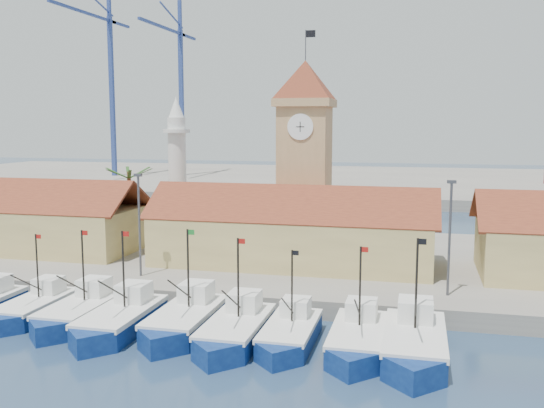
# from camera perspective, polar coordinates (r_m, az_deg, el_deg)

# --- Properties ---
(ground) EXTENTS (400.00, 400.00, 0.00)m
(ground) POSITION_cam_1_polar(r_m,az_deg,el_deg) (40.43, -4.00, -13.90)
(ground) COLOR navy
(ground) RESTS_ON ground
(quay) EXTENTS (140.00, 32.00, 1.50)m
(quay) POSITION_cam_1_polar(r_m,az_deg,el_deg) (62.52, 2.70, -5.43)
(quay) COLOR gray
(quay) RESTS_ON ground
(terminal) EXTENTS (240.00, 80.00, 2.00)m
(terminal) POSITION_cam_1_polar(r_m,az_deg,el_deg) (146.93, 9.11, 2.05)
(terminal) COLOR gray
(terminal) RESTS_ON ground
(boat_1) EXTENTS (3.27, 8.95, 6.77)m
(boat_1) POSITION_cam_1_polar(r_m,az_deg,el_deg) (50.42, -21.59, -9.20)
(boat_1) COLOR navy
(boat_1) RESTS_ON ground
(boat_2) EXTENTS (3.53, 9.67, 7.32)m
(boat_2) POSITION_cam_1_polar(r_m,az_deg,el_deg) (47.97, -17.75, -9.81)
(boat_2) COLOR navy
(boat_2) RESTS_ON ground
(boat_3) EXTENTS (3.67, 10.06, 7.61)m
(boat_3) POSITION_cam_1_polar(r_m,az_deg,el_deg) (45.24, -14.21, -10.70)
(boat_3) COLOR navy
(boat_3) RESTS_ON ground
(boat_4) EXTENTS (3.74, 10.26, 7.76)m
(boat_4) POSITION_cam_1_polar(r_m,az_deg,el_deg) (44.26, -8.27, -10.93)
(boat_4) COLOR navy
(boat_4) RESTS_ON ground
(boat_5) EXTENTS (3.62, 9.91, 7.50)m
(boat_5) POSITION_cam_1_polar(r_m,az_deg,el_deg) (41.93, -3.54, -11.97)
(boat_5) COLOR navy
(boat_5) RESTS_ON ground
(boat_6) EXTENTS (3.25, 8.91, 6.74)m
(boat_6) POSITION_cam_1_polar(r_m,az_deg,el_deg) (41.50, 1.64, -12.28)
(boat_6) COLOR navy
(boat_6) RESTS_ON ground
(boat_7) EXTENTS (3.49, 9.57, 7.24)m
(boat_7) POSITION_cam_1_polar(r_m,az_deg,el_deg) (40.74, 8.08, -12.66)
(boat_7) COLOR navy
(boat_7) RESTS_ON ground
(boat_8) EXTENTS (3.88, 10.62, 8.04)m
(boat_8) POSITION_cam_1_polar(r_m,az_deg,el_deg) (40.28, 13.26, -12.90)
(boat_8) COLOR navy
(boat_8) RESTS_ON ground
(hall_left) EXTENTS (31.20, 10.13, 7.61)m
(hall_left) POSITION_cam_1_polar(r_m,az_deg,el_deg) (71.61, -24.00, -1.78)
(hall_left) COLOR #CEBA71
(hall_left) RESTS_ON quay
(hall_center) EXTENTS (27.04, 10.13, 7.61)m
(hall_center) POSITION_cam_1_polar(r_m,az_deg,el_deg) (58.02, 1.96, -3.18)
(hall_center) COLOR #CEBA71
(hall_center) RESTS_ON quay
(clock_tower) EXTENTS (5.80, 5.80, 22.70)m
(clock_tower) POSITION_cam_1_polar(r_m,az_deg,el_deg) (62.96, 3.11, 4.97)
(clock_tower) COLOR tan
(clock_tower) RESTS_ON quay
(minaret) EXTENTS (3.00, 3.00, 16.30)m
(minaret) POSITION_cam_1_polar(r_m,az_deg,el_deg) (69.31, -8.90, 3.27)
(minaret) COLOR silver
(minaret) RESTS_ON quay
(palm_tree) EXTENTS (5.60, 5.03, 8.39)m
(palm_tree) POSITION_cam_1_polar(r_m,az_deg,el_deg) (69.93, -13.25, 0.33)
(palm_tree) COLOR brown
(palm_tree) RESTS_ON quay
(lamp_posts) EXTENTS (80.70, 0.25, 9.03)m
(lamp_posts) POSITION_cam_1_polar(r_m,az_deg,el_deg) (49.78, 0.67, -2.05)
(lamp_posts) COLOR #3F3F44
(lamp_posts) RESTS_ON quay
(crane_blue_far) EXTENTS (1.00, 35.16, 45.70)m
(crane_blue_far) POSITION_cam_1_polar(r_m,az_deg,el_deg) (155.58, -15.20, 11.98)
(crane_blue_far) COLOR navy
(crane_blue_far) RESTS_ON terminal
(crane_blue_near) EXTENTS (1.00, 32.79, 42.93)m
(crane_blue_near) POSITION_cam_1_polar(r_m,az_deg,el_deg) (154.31, -8.76, 11.55)
(crane_blue_near) COLOR navy
(crane_blue_near) RESTS_ON terminal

